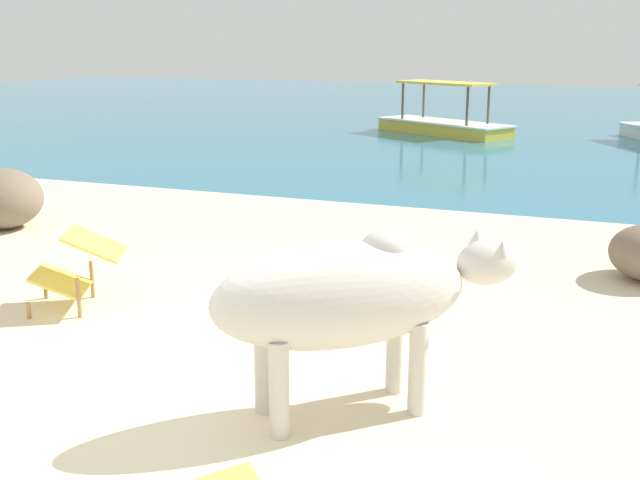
{
  "coord_description": "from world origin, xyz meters",
  "views": [
    {
      "loc": [
        2.84,
        -3.25,
        2.27
      ],
      "look_at": [
        0.41,
        3.0,
        0.55
      ],
      "focal_mm": 43.44,
      "sensor_mm": 36.0,
      "label": 1
    }
  ],
  "objects": [
    {
      "name": "boat_yellow",
      "position": [
        -1.34,
        16.07,
        0.29
      ],
      "size": [
        3.76,
        2.84,
        1.29
      ],
      "rotation": [
        0.0,
        0.0,
        5.76
      ],
      "color": "gold",
      "rests_on": "water_surface"
    },
    {
      "name": "cow",
      "position": [
        1.41,
        0.92,
        0.8
      ],
      "size": [
        1.81,
        1.64,
        1.15
      ],
      "rotation": [
        0.0,
        0.0,
        0.71
      ],
      "color": "beige",
      "rests_on": "sand_beach"
    },
    {
      "name": "deck_chair_near",
      "position": [
        -1.39,
        1.92,
        0.42
      ],
      "size": [
        0.92,
        0.81,
        0.68
      ],
      "rotation": [
        0.0,
        0.0,
        3.59
      ],
      "color": "#A37A4C",
      "rests_on": "sand_beach"
    },
    {
      "name": "shore_rock_medium",
      "position": [
        -4.16,
        3.99,
        0.41
      ],
      "size": [
        1.4,
        1.39,
        0.74
      ],
      "primitive_type": "ellipsoid",
      "rotation": [
        0.0,
        0.0,
        0.66
      ],
      "color": "#756651",
      "rests_on": "sand_beach"
    },
    {
      "name": "water_surface",
      "position": [
        0.0,
        22.0,
        0.0
      ],
      "size": [
        60.0,
        36.0,
        0.03
      ],
      "primitive_type": "cube",
      "color": "teal",
      "rests_on": "ground"
    },
    {
      "name": "sand_beach",
      "position": [
        0.0,
        0.0,
        0.02
      ],
      "size": [
        18.0,
        14.0,
        0.04
      ],
      "primitive_type": "cube",
      "color": "beige",
      "rests_on": "ground"
    }
  ]
}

